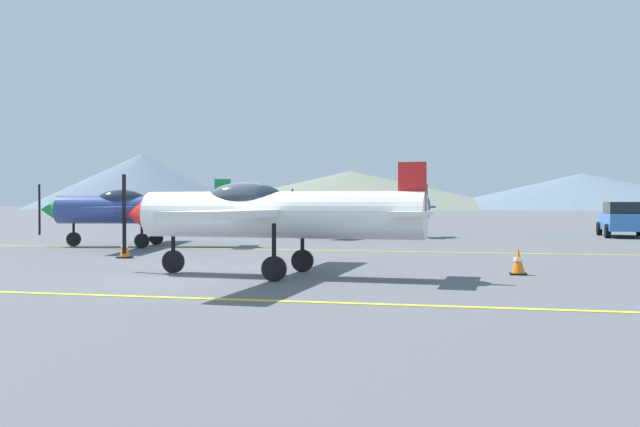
# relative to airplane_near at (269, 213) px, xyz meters

# --- Properties ---
(ground_plane) EXTENTS (400.00, 400.00, 0.00)m
(ground_plane) POSITION_rel_airplane_near_xyz_m (-1.45, -0.04, -1.38)
(ground_plane) COLOR #54565B
(apron_line_near) EXTENTS (80.00, 0.16, 0.01)m
(apron_line_near) POSITION_rel_airplane_near_xyz_m (-1.45, -3.76, -1.37)
(apron_line_near) COLOR yellow
(apron_line_near) RESTS_ON ground_plane
(apron_line_far) EXTENTS (80.00, 0.16, 0.01)m
(apron_line_far) POSITION_rel_airplane_near_xyz_m (-1.45, 7.99, -1.37)
(apron_line_far) COLOR yellow
(apron_line_far) RESTS_ON ground_plane
(airplane_near) EXTENTS (7.08, 8.16, 2.45)m
(airplane_near) POSITION_rel_airplane_near_xyz_m (0.00, 0.00, 0.00)
(airplane_near) COLOR white
(airplane_near) RESTS_ON ground_plane
(airplane_mid) EXTENTS (7.16, 8.16, 2.45)m
(airplane_mid) POSITION_rel_airplane_near_xyz_m (-7.62, 8.64, 0.00)
(airplane_mid) COLOR #33478C
(airplane_mid) RESTS_ON ground_plane
(airplane_far) EXTENTS (7.16, 8.14, 2.45)m
(airplane_far) POSITION_rel_airplane_near_xyz_m (-1.06, 18.19, 0.00)
(airplane_far) COLOR #33478C
(airplane_far) RESTS_ON ground_plane
(car_sedan) EXTENTS (2.15, 4.37, 1.62)m
(car_sedan) POSITION_rel_airplane_near_xyz_m (11.12, 19.88, -0.53)
(car_sedan) COLOR #3372BF
(car_sedan) RESTS_ON ground_plane
(traffic_cone_front) EXTENTS (0.36, 0.36, 0.59)m
(traffic_cone_front) POSITION_rel_airplane_near_xyz_m (5.35, 1.42, -1.09)
(traffic_cone_front) COLOR black
(traffic_cone_front) RESTS_ON ground_plane
(traffic_cone_side) EXTENTS (0.36, 0.36, 0.59)m
(traffic_cone_side) POSITION_rel_airplane_near_xyz_m (-5.47, 3.73, -1.09)
(traffic_cone_side) COLOR black
(traffic_cone_side) RESTS_ON ground_plane
(hill_left) EXTENTS (55.93, 55.93, 13.55)m
(hill_left) POSITION_rel_airplane_near_xyz_m (-76.32, 144.54, 5.40)
(hill_left) COLOR slate
(hill_left) RESTS_ON ground_plane
(hill_centerleft) EXTENTS (80.65, 80.65, 9.05)m
(hill_centerleft) POSITION_rel_airplane_near_xyz_m (-25.20, 151.50, 3.15)
(hill_centerleft) COLOR slate
(hill_centerleft) RESTS_ON ground_plane
(hill_centerright) EXTENTS (70.47, 70.47, 8.11)m
(hill_centerright) POSITION_rel_airplane_near_xyz_m (27.93, 152.19, 2.68)
(hill_centerright) COLOR slate
(hill_centerright) RESTS_ON ground_plane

